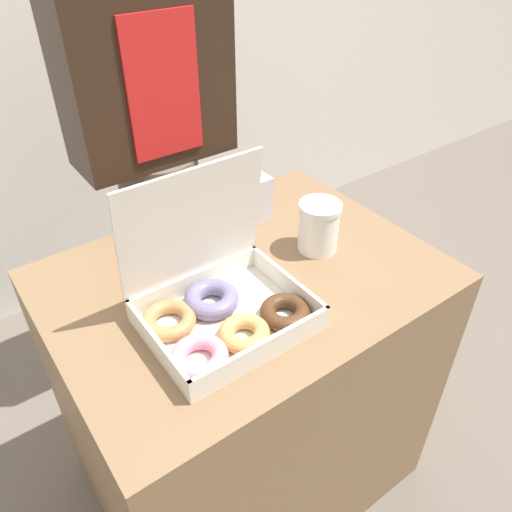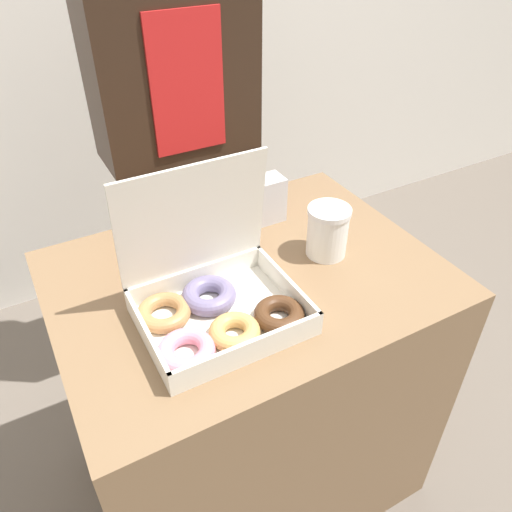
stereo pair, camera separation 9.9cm
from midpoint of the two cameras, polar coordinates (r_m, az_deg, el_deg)
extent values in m
plane|color=#665B51|center=(1.68, 1.13, -22.91)|extent=(14.00, 14.00, 0.00)
cube|color=brown|center=(1.36, 1.33, -14.73)|extent=(0.83, 0.62, 0.77)
cube|color=white|center=(0.97, -1.03, -7.47)|extent=(0.30, 0.24, 0.01)
cube|color=white|center=(0.92, -9.32, -9.29)|extent=(0.01, 0.24, 0.05)
cube|color=white|center=(1.01, 6.33, -3.57)|extent=(0.01, 0.24, 0.05)
cube|color=white|center=(0.88, 2.58, -10.90)|extent=(0.30, 0.01, 0.05)
cube|color=white|center=(1.03, -4.10, -2.43)|extent=(0.30, 0.01, 0.05)
cube|color=white|center=(0.94, -4.21, 4.00)|extent=(0.30, 0.03, 0.24)
torus|color=pink|center=(0.90, -4.81, -10.88)|extent=(0.15, 0.15, 0.03)
torus|color=#B27F4C|center=(0.97, -7.63, -6.53)|extent=(0.13, 0.13, 0.03)
torus|color=tan|center=(0.92, 0.62, -8.80)|extent=(0.13, 0.13, 0.03)
torus|color=slate|center=(1.00, -2.58, -4.63)|extent=(0.15, 0.15, 0.03)
torus|color=#4C2D19|center=(0.96, 5.61, -6.80)|extent=(0.12, 0.12, 0.03)
cylinder|color=white|center=(1.13, 10.63, 2.44)|extent=(0.09, 0.09, 0.11)
cylinder|color=white|center=(1.10, 10.97, 4.98)|extent=(0.10, 0.10, 0.01)
cube|color=silver|center=(1.23, 3.24, 6.34)|extent=(0.10, 0.06, 0.11)
cylinder|color=#665B51|center=(1.69, -5.74, -1.09)|extent=(0.24, 0.24, 0.83)
cube|color=black|center=(1.38, -7.59, 22.05)|extent=(0.43, 0.19, 0.54)
cube|color=red|center=(1.31, -5.60, 18.86)|extent=(0.19, 0.01, 0.35)
camera|label=1|loc=(0.05, -87.14, 2.14)|focal=35.00mm
camera|label=2|loc=(0.05, 92.86, -2.14)|focal=35.00mm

